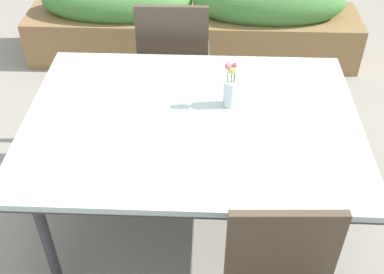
{
  "coord_description": "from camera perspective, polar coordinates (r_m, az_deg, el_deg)",
  "views": [
    {
      "loc": [
        0.12,
        -1.79,
        2.08
      ],
      "look_at": [
        0.05,
        -0.04,
        0.6
      ],
      "focal_mm": 44.87,
      "sensor_mm": 36.0,
      "label": 1
    }
  ],
  "objects": [
    {
      "name": "ground_plane",
      "position": [
        2.75,
        -1.05,
        -9.12
      ],
      "size": [
        12.0,
        12.0,
        0.0
      ],
      "primitive_type": "plane",
      "color": "gray"
    },
    {
      "name": "dining_table",
      "position": [
        2.25,
        -0.0,
        1.25
      ],
      "size": [
        1.55,
        1.14,
        0.72
      ],
      "color": "#B2C6C1",
      "rests_on": "ground"
    },
    {
      "name": "chair_far_side",
      "position": [
        3.03,
        -2.13,
        9.49
      ],
      "size": [
        0.45,
        0.45,
        0.94
      ],
      "rotation": [
        0.0,
        0.0,
        0.01
      ],
      "color": "#444C3C",
      "rests_on": "ground"
    },
    {
      "name": "flower_vase",
      "position": [
        2.25,
        4.62,
        5.99
      ],
      "size": [
        0.07,
        0.07,
        0.24
      ],
      "color": "silver",
      "rests_on": "dining_table"
    },
    {
      "name": "planter_box",
      "position": [
        3.95,
        0.26,
        13.71
      ],
      "size": [
        2.64,
        0.54,
        0.7
      ],
      "color": "olive",
      "rests_on": "ground"
    }
  ]
}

